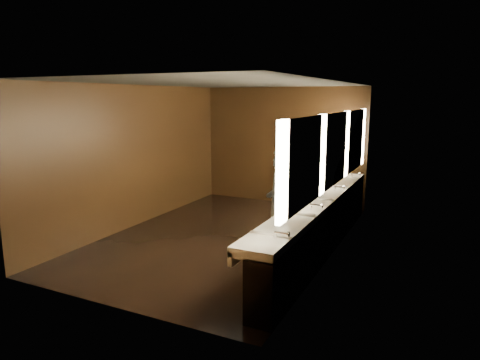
# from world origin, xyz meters

# --- Properties ---
(floor) EXTENTS (6.00, 6.00, 0.00)m
(floor) POSITION_xyz_m (0.00, 0.00, 0.00)
(floor) COLOR black
(floor) RESTS_ON ground
(ceiling) EXTENTS (4.00, 6.00, 0.02)m
(ceiling) POSITION_xyz_m (0.00, 0.00, 2.80)
(ceiling) COLOR #2D2D2B
(ceiling) RESTS_ON wall_back
(wall_back) EXTENTS (4.00, 0.02, 2.80)m
(wall_back) POSITION_xyz_m (0.00, 3.00, 1.40)
(wall_back) COLOR black
(wall_back) RESTS_ON floor
(wall_front) EXTENTS (4.00, 0.02, 2.80)m
(wall_front) POSITION_xyz_m (0.00, -3.00, 1.40)
(wall_front) COLOR black
(wall_front) RESTS_ON floor
(wall_left) EXTENTS (0.02, 6.00, 2.80)m
(wall_left) POSITION_xyz_m (-2.00, 0.00, 1.40)
(wall_left) COLOR black
(wall_left) RESTS_ON floor
(wall_right) EXTENTS (0.02, 6.00, 2.80)m
(wall_right) POSITION_xyz_m (2.00, 0.00, 1.40)
(wall_right) COLOR black
(wall_right) RESTS_ON floor
(sink_counter) EXTENTS (0.55, 5.40, 1.01)m
(sink_counter) POSITION_xyz_m (1.79, 0.00, 0.50)
(sink_counter) COLOR black
(sink_counter) RESTS_ON floor
(mirror_band) EXTENTS (0.06, 5.03, 1.15)m
(mirror_band) POSITION_xyz_m (1.98, -0.00, 1.75)
(mirror_band) COLOR #FDE8B9
(mirror_band) RESTS_ON wall_right
(person) EXTENTS (0.53, 0.71, 1.77)m
(person) POSITION_xyz_m (1.20, -0.40, 0.88)
(person) COLOR #9CB9E9
(person) RESTS_ON floor
(trash_bin) EXTENTS (0.38, 0.38, 0.53)m
(trash_bin) POSITION_xyz_m (1.58, -1.27, 0.27)
(trash_bin) COLOR #232326
(trash_bin) RESTS_ON floor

